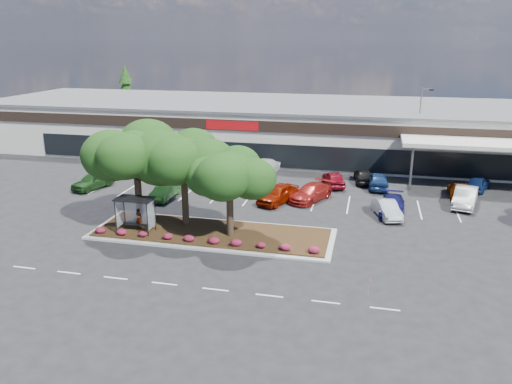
% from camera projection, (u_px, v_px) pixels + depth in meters
% --- Properties ---
extents(ground, '(160.00, 160.00, 0.00)m').
position_uv_depth(ground, '(222.00, 260.00, 32.95)').
color(ground, black).
rests_on(ground, ground).
extents(retail_store, '(80.40, 25.20, 6.25)m').
position_uv_depth(retail_store, '(299.00, 127.00, 63.55)').
color(retail_store, beige).
rests_on(retail_store, ground).
extents(landscape_island, '(18.00, 6.00, 0.26)m').
position_uv_depth(landscape_island, '(212.00, 233.00, 37.07)').
color(landscape_island, '#A9A9A4').
rests_on(landscape_island, ground).
extents(lane_markings, '(33.12, 20.06, 0.01)m').
position_uv_depth(lane_markings, '(256.00, 209.00, 42.68)').
color(lane_markings, silver).
rests_on(lane_markings, ground).
extents(shrub_row, '(17.00, 0.80, 0.50)m').
position_uv_depth(shrub_row, '(203.00, 239.00, 35.01)').
color(shrub_row, maroon).
rests_on(shrub_row, landscape_island).
extents(bus_shelter, '(2.75, 1.55, 2.59)m').
position_uv_depth(bus_shelter, '(136.00, 205.00, 36.65)').
color(bus_shelter, black).
rests_on(bus_shelter, landscape_island).
extents(island_tree_west, '(7.20, 7.20, 7.89)m').
position_uv_depth(island_tree_west, '(137.00, 174.00, 37.63)').
color(island_tree_west, '#193810').
rests_on(island_tree_west, landscape_island).
extents(island_tree_mid, '(6.60, 6.60, 7.32)m').
position_uv_depth(island_tree_mid, '(184.00, 178.00, 37.61)').
color(island_tree_mid, '#193810').
rests_on(island_tree_mid, landscape_island).
extents(island_tree_east, '(5.80, 5.80, 6.50)m').
position_uv_depth(island_tree_east, '(230.00, 192.00, 35.47)').
color(island_tree_east, '#193810').
rests_on(island_tree_east, landscape_island).
extents(conifer_north_west, '(4.40, 4.40, 10.00)m').
position_uv_depth(conifer_north_west, '(127.00, 96.00, 80.78)').
color(conifer_north_west, '#193810').
rests_on(conifer_north_west, ground).
extents(person_waiting, '(0.61, 0.44, 1.56)m').
position_uv_depth(person_waiting, '(139.00, 218.00, 37.50)').
color(person_waiting, '#594C47').
rests_on(person_waiting, landscape_island).
extents(light_pole, '(1.43, 0.66, 8.97)m').
position_uv_depth(light_pole, '(419.00, 134.00, 54.54)').
color(light_pole, '#A9A9A4').
rests_on(light_pole, ground).
extents(survey_stake, '(0.08, 0.14, 0.99)m').
position_uv_depth(survey_stake, '(369.00, 284.00, 28.36)').
color(survey_stake, '#9A7E50').
rests_on(survey_stake, ground).
extents(car_0, '(3.04, 4.88, 1.55)m').
position_uv_depth(car_0, '(93.00, 181.00, 48.37)').
color(car_0, '#21491C').
rests_on(car_0, ground).
extents(car_1, '(1.57, 4.40, 1.44)m').
position_uv_depth(car_1, '(165.00, 191.00, 45.35)').
color(car_1, '#1E4B17').
rests_on(car_1, ground).
extents(car_2, '(2.36, 5.67, 1.64)m').
position_uv_depth(car_2, '(227.00, 182.00, 47.82)').
color(car_2, navy).
rests_on(car_2, ground).
extents(car_3, '(3.70, 5.19, 1.64)m').
position_uv_depth(car_3, '(278.00, 194.00, 44.19)').
color(car_3, maroon).
rests_on(car_3, ground).
extents(car_5, '(3.98, 5.51, 1.48)m').
position_uv_depth(car_5, '(311.00, 193.00, 44.78)').
color(car_5, maroon).
rests_on(car_5, ground).
extents(car_6, '(2.66, 4.43, 1.38)m').
position_uv_depth(car_6, '(387.00, 209.00, 40.67)').
color(car_6, '#A9B0B6').
rests_on(car_6, ground).
extents(car_7, '(2.29, 5.02, 1.42)m').
position_uv_depth(car_7, '(392.00, 206.00, 41.36)').
color(car_7, '#161553').
rests_on(car_7, ground).
extents(car_8, '(2.91, 5.28, 1.65)m').
position_uv_depth(car_8, '(465.00, 197.00, 43.26)').
color(car_8, '#B8B8B8').
rests_on(car_8, ground).
extents(car_9, '(3.76, 5.68, 1.53)m').
position_uv_depth(car_9, '(176.00, 170.00, 52.44)').
color(car_9, brown).
rests_on(car_9, ground).
extents(car_10, '(2.71, 5.32, 1.48)m').
position_uv_depth(car_10, '(206.00, 165.00, 54.37)').
color(car_10, white).
rests_on(car_10, ground).
extents(car_11, '(2.68, 4.24, 1.32)m').
position_uv_depth(car_11, '(230.00, 166.00, 54.22)').
color(car_11, brown).
rests_on(car_11, ground).
extents(car_12, '(2.77, 5.85, 1.65)m').
position_uv_depth(car_12, '(266.00, 166.00, 53.77)').
color(car_12, silver).
rests_on(car_12, ground).
extents(car_13, '(2.87, 4.64, 1.47)m').
position_uv_depth(car_13, '(334.00, 179.00, 49.20)').
color(car_13, maroon).
rests_on(car_13, ground).
extents(car_14, '(2.16, 4.37, 1.43)m').
position_uv_depth(car_14, '(363.00, 176.00, 50.36)').
color(car_14, black).
rests_on(car_14, ground).
extents(car_15, '(2.11, 4.74, 1.58)m').
position_uv_depth(car_15, '(378.00, 180.00, 48.47)').
color(car_15, navy).
rests_on(car_15, ground).
extents(car_16, '(3.16, 4.50, 1.42)m').
position_uv_depth(car_16, '(478.00, 183.00, 47.71)').
color(car_16, navy).
rests_on(car_16, ground).
extents(car_17, '(2.19, 4.90, 1.39)m').
position_uv_depth(car_17, '(460.00, 190.00, 45.55)').
color(car_17, '#712805').
rests_on(car_17, ground).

